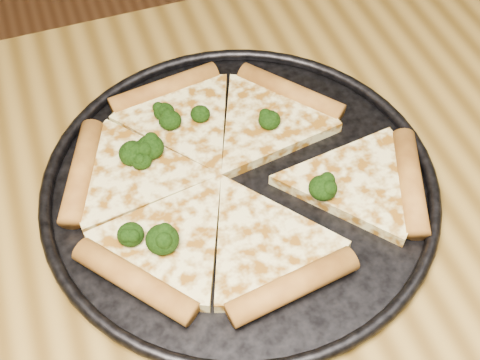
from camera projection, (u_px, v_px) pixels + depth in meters
name	position (u px, v px, depth m)	size (l,w,h in m)	color
pizza_pan	(240.00, 185.00, 0.66)	(0.40, 0.40, 0.02)	black
pizza	(229.00, 176.00, 0.65)	(0.37, 0.32, 0.02)	#E4DC8C
broccoli_florets	(178.00, 165.00, 0.65)	(0.21, 0.18, 0.02)	black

